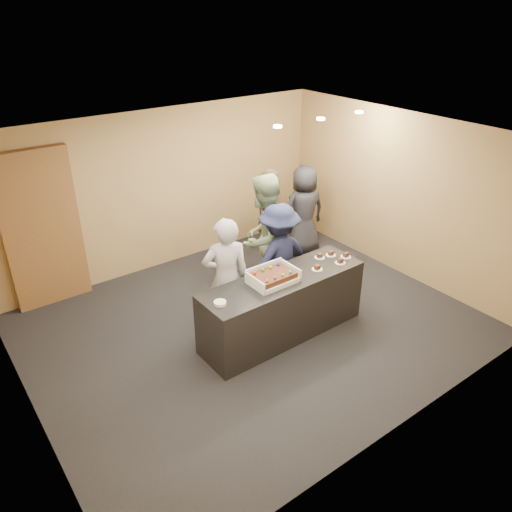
% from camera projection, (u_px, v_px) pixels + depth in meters
% --- Properties ---
extents(room, '(6.04, 6.00, 2.70)m').
position_uv_depth(room, '(252.00, 242.00, 6.60)').
color(room, black).
rests_on(room, ground).
extents(serving_counter, '(2.41, 0.72, 0.90)m').
position_uv_depth(serving_counter, '(283.00, 306.00, 6.86)').
color(serving_counter, black).
rests_on(serving_counter, floor).
extents(storage_cabinet, '(1.09, 0.15, 2.40)m').
position_uv_depth(storage_cabinet, '(42.00, 230.00, 7.30)').
color(storage_cabinet, brown).
rests_on(storage_cabinet, floor).
extents(cake_box, '(0.62, 0.43, 0.18)m').
position_uv_depth(cake_box, '(272.00, 278.00, 6.56)').
color(cake_box, white).
rests_on(cake_box, serving_counter).
extents(sheet_cake, '(0.53, 0.36, 0.11)m').
position_uv_depth(sheet_cake, '(273.00, 276.00, 6.52)').
color(sheet_cake, '#38190C').
rests_on(sheet_cake, cake_box).
extents(plate_stack, '(0.15, 0.15, 0.04)m').
position_uv_depth(plate_stack, '(220.00, 303.00, 6.08)').
color(plate_stack, white).
rests_on(plate_stack, serving_counter).
extents(slice_a, '(0.15, 0.15, 0.07)m').
position_uv_depth(slice_a, '(317.00, 268.00, 6.85)').
color(slice_a, white).
rests_on(slice_a, serving_counter).
extents(slice_b, '(0.15, 0.15, 0.07)m').
position_uv_depth(slice_b, '(320.00, 256.00, 7.16)').
color(slice_b, white).
rests_on(slice_b, serving_counter).
extents(slice_c, '(0.15, 0.15, 0.07)m').
position_uv_depth(slice_c, '(340.00, 262.00, 7.02)').
color(slice_c, white).
rests_on(slice_c, serving_counter).
extents(slice_d, '(0.15, 0.15, 0.07)m').
position_uv_depth(slice_d, '(331.00, 254.00, 7.23)').
color(slice_d, white).
rests_on(slice_d, serving_counter).
extents(slice_e, '(0.15, 0.15, 0.07)m').
position_uv_depth(slice_e, '(346.00, 256.00, 7.18)').
color(slice_e, white).
rests_on(slice_e, serving_counter).
extents(person_server_grey, '(0.75, 0.62, 1.75)m').
position_uv_depth(person_server_grey, '(226.00, 279.00, 6.69)').
color(person_server_grey, '#9E9DA2').
rests_on(person_server_grey, floor).
extents(person_sage_man, '(1.18, 1.06, 1.98)m').
position_uv_depth(person_sage_man, '(263.00, 238.00, 7.56)').
color(person_sage_man, gray).
rests_on(person_sage_man, floor).
extents(person_navy_man, '(1.08, 0.63, 1.66)m').
position_uv_depth(person_navy_man, '(279.00, 258.00, 7.33)').
color(person_navy_man, '#181C39').
rests_on(person_navy_man, floor).
extents(person_brown_extra, '(1.13, 1.06, 1.87)m').
position_uv_depth(person_brown_extra, '(270.00, 224.00, 8.16)').
color(person_brown_extra, brown).
rests_on(person_brown_extra, floor).
extents(person_dark_suit, '(0.90, 0.67, 1.66)m').
position_uv_depth(person_dark_suit, '(304.00, 211.00, 8.93)').
color(person_dark_suit, '#222227').
rests_on(person_dark_suit, floor).
extents(ceiling_spotlights, '(1.72, 0.12, 0.03)m').
position_uv_depth(ceiling_spotlights, '(321.00, 119.00, 7.20)').
color(ceiling_spotlights, '#FFEAC6').
rests_on(ceiling_spotlights, ceiling).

